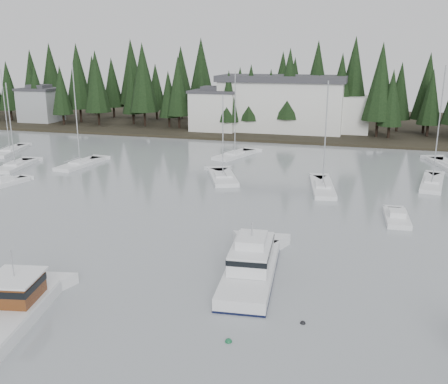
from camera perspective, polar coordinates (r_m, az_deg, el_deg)
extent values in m
cube|color=black|center=(116.41, 10.17, 7.66)|extent=(240.00, 54.00, 1.00)
cube|color=silver|center=(101.75, -1.05, 9.18)|extent=(9.00, 7.00, 7.50)
cube|color=#38383D|center=(101.37, -1.06, 11.43)|extent=(9.54, 7.42, 0.50)
cube|color=#38383D|center=(101.33, -1.06, 11.77)|extent=(4.95, 3.85, 0.80)
cube|color=#999EA0|center=(122.33, -20.21, 9.23)|extent=(8.00, 7.00, 7.00)
cube|color=#38383D|center=(122.03, -20.38, 10.97)|extent=(8.48, 7.42, 0.50)
cube|color=#38383D|center=(121.99, -20.41, 11.25)|extent=(4.40, 3.85, 0.80)
cube|color=silver|center=(101.61, 6.59, 9.78)|extent=(24.00, 10.00, 10.00)
cube|color=#38383D|center=(101.21, 6.68, 12.77)|extent=(25.00, 11.00, 1.20)
cube|color=silver|center=(102.55, 13.45, 8.67)|extent=(10.00, 8.00, 7.00)
cube|color=white|center=(33.43, -23.98, -13.95)|extent=(5.02, 10.21, 1.41)
cube|color=white|center=(33.08, -24.13, -12.80)|extent=(4.92, 10.00, 0.13)
cube|color=#481B0E|center=(34.26, -22.71, -10.20)|extent=(3.17, 3.38, 1.52)
cube|color=white|center=(33.93, -22.86, -8.96)|extent=(3.56, 3.82, 0.13)
cube|color=black|center=(34.13, -22.76, -9.74)|extent=(3.24, 3.44, 0.43)
cylinder|color=#A5A8AD|center=(33.57, -23.02, -7.52)|extent=(0.08, 0.08, 1.74)
cube|color=white|center=(36.89, 3.02, -9.56)|extent=(4.35, 11.21, 1.59)
cube|color=black|center=(36.95, 3.02, -9.73)|extent=(4.39, 11.26, 0.22)
cube|color=white|center=(36.76, 3.17, -7.02)|extent=(3.27, 5.92, 1.44)
cube|color=black|center=(36.63, 3.18, -6.52)|extent=(3.35, 5.98, 0.40)
cube|color=white|center=(36.37, 3.20, -5.51)|extent=(2.28, 3.02, 0.65)
cylinder|color=#A5A8AD|center=(36.09, 3.22, -4.33)|extent=(0.10, 0.10, 1.09)
cube|color=white|center=(67.02, 22.67, 0.77)|extent=(3.91, 9.99, 1.05)
cube|color=white|center=(66.87, 22.72, 1.30)|extent=(2.18, 3.53, 0.30)
cylinder|color=#A5A8AD|center=(65.65, 23.35, 7.07)|extent=(0.14, 0.14, 13.87)
cube|color=white|center=(78.64, 1.24, 4.07)|extent=(5.54, 9.28, 1.05)
cube|color=white|center=(78.51, 1.24, 4.53)|extent=(2.85, 3.48, 0.30)
cylinder|color=#A5A8AD|center=(77.55, 1.27, 8.97)|extent=(0.14, 0.14, 12.50)
cube|color=white|center=(64.52, -0.12, 1.46)|extent=(6.16, 9.12, 1.05)
cube|color=white|center=(64.36, -0.13, 2.02)|extent=(3.08, 3.53, 0.30)
cylinder|color=#A5A8AD|center=(63.36, -0.13, 6.45)|extent=(0.14, 0.14, 10.33)
cube|color=white|center=(75.13, -16.10, 2.89)|extent=(3.40, 9.00, 1.05)
cube|color=white|center=(75.00, -16.14, 3.37)|extent=(2.12, 3.14, 0.30)
cylinder|color=#A5A8AD|center=(73.90, -16.55, 8.57)|extent=(0.14, 0.14, 13.97)
cube|color=white|center=(77.00, -22.72, 2.58)|extent=(4.11, 8.59, 1.05)
cube|color=white|center=(76.87, -22.77, 3.05)|extent=(2.39, 3.08, 0.30)
cylinder|color=#A5A8AD|center=(75.96, -23.22, 7.12)|extent=(0.14, 0.14, 11.32)
cube|color=white|center=(89.01, -23.24, 4.17)|extent=(4.97, 10.35, 1.05)
cube|color=white|center=(88.90, -23.28, 4.57)|extent=(2.53, 3.75, 0.30)
cylinder|color=#A5A8AD|center=(88.04, -23.72, 8.56)|extent=(0.14, 0.14, 12.75)
cube|color=white|center=(61.00, 11.18, 0.31)|extent=(4.07, 10.13, 1.05)
cube|color=white|center=(60.83, 11.21, 0.90)|extent=(2.26, 3.59, 0.30)
cylinder|color=#A5A8AD|center=(59.61, 11.52, 6.48)|extent=(0.14, 0.14, 12.25)
cube|color=white|center=(67.30, -23.81, 0.76)|extent=(3.50, 6.44, 0.90)
cube|color=white|center=(67.14, -23.88, 1.34)|extent=(1.89, 2.24, 0.55)
cube|color=white|center=(51.67, 19.12, -3.02)|extent=(2.49, 5.83, 0.90)
cube|color=white|center=(51.46, 19.19, -2.28)|extent=(1.59, 1.91, 0.55)
sphere|color=#145933|center=(29.61, 0.52, -16.75)|extent=(0.41, 0.41, 0.41)
sphere|color=black|center=(31.67, 9.00, -14.62)|extent=(0.34, 0.34, 0.34)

